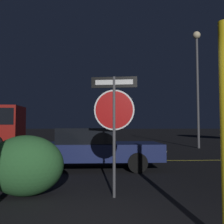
# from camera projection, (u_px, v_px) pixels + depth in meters

# --- Properties ---
(road_center_stripe) EXTENTS (36.85, 0.12, 0.01)m
(road_center_stripe) POSITION_uv_depth(u_px,v_px,m) (96.00, 161.00, 9.99)
(road_center_stripe) COLOR gold
(road_center_stripe) RESTS_ON ground_plane
(stop_sign) EXTENTS (0.92, 0.17, 2.39)m
(stop_sign) POSITION_uv_depth(u_px,v_px,m) (114.00, 111.00, 4.98)
(stop_sign) COLOR #4C4C51
(stop_sign) RESTS_ON ground_plane
(hedge_bush_2) EXTENTS (1.52, 1.11, 1.21)m
(hedge_bush_2) POSITION_uv_depth(u_px,v_px,m) (26.00, 165.00, 5.03)
(hedge_bush_2) COLOR #2D6633
(hedge_bush_2) RESTS_ON ground_plane
(passing_car_2) EXTENTS (4.72, 1.93, 1.33)m
(passing_car_2) POSITION_uv_depth(u_px,v_px,m) (90.00, 148.00, 8.25)
(passing_car_2) COLOR navy
(passing_car_2) RESTS_ON ground_plane
(street_lamp) EXTENTS (0.49, 0.49, 7.55)m
(street_lamp) POSITION_uv_depth(u_px,v_px,m) (197.00, 70.00, 16.07)
(street_lamp) COLOR #4C4C51
(street_lamp) RESTS_ON ground_plane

